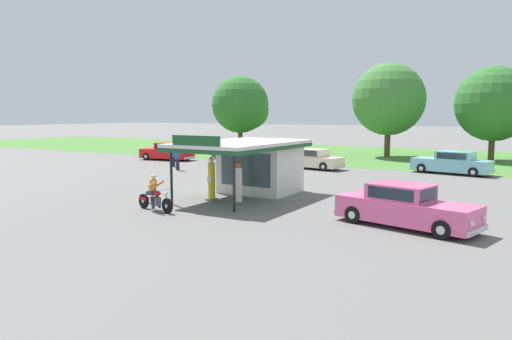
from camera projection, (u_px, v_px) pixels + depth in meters
name	position (u px, v px, depth m)	size (l,w,h in m)	color
ground_plane	(194.00, 203.00, 22.77)	(300.00, 300.00, 0.00)	slate
grass_verge_strip	(380.00, 155.00, 48.39)	(120.00, 24.00, 0.01)	#477A33
service_station_kiosk	(255.00, 162.00, 25.25)	(4.34, 7.39, 3.24)	silver
gas_pump_nearside	(212.00, 181.00, 23.30)	(0.44, 0.44, 2.11)	slate
gas_pump_offside	(238.00, 184.00, 22.52)	(0.44, 0.44, 1.96)	slate
motorcycle_with_rider	(155.00, 196.00, 20.88)	(2.31, 0.79, 1.58)	black
featured_classic_sedan	(405.00, 208.00, 17.88)	(5.52, 2.93, 1.59)	#E55993
parked_car_back_row_centre	(236.00, 152.00, 43.89)	(5.18, 2.90, 1.47)	#993819
parked_car_back_row_far_right	(452.00, 163.00, 33.64)	(5.54, 2.72, 1.58)	#7AC6D1
parked_car_second_row_spare	(311.00, 160.00, 36.90)	(5.38, 2.49, 1.50)	beige
parked_car_back_row_centre_right	(167.00, 152.00, 43.69)	(5.12, 2.39, 1.56)	red
bystander_leaning_by_kiosk	(240.00, 169.00, 29.52)	(0.34, 0.34, 1.52)	black
bystander_strolling_foreground	(173.00, 157.00, 38.10)	(0.34, 0.34, 1.51)	black
bystander_standing_back_lot	(274.00, 165.00, 31.72)	(0.34, 0.34, 1.55)	brown
bystander_chatting_near_pumps	(178.00, 159.00, 35.81)	(0.35, 0.35, 1.60)	black
tree_oak_centre	(493.00, 105.00, 42.59)	(6.61, 6.61, 8.34)	brown
tree_oak_distant_spare	(388.00, 101.00, 46.29)	(6.92, 6.92, 9.00)	brown
tree_oak_left	(242.00, 106.00, 52.90)	(6.20, 6.20, 8.25)	brown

